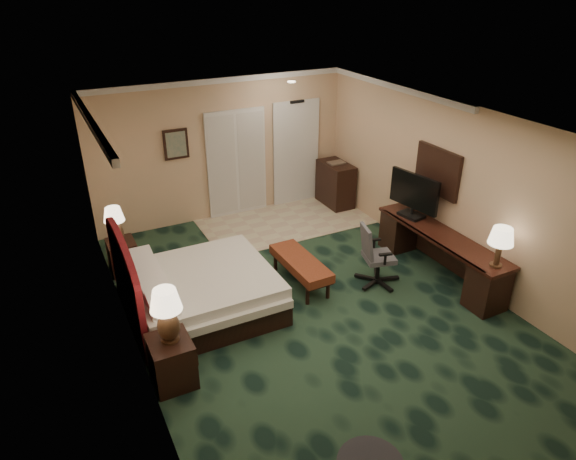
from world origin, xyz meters
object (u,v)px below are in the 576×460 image
nightstand_far (123,256)px  bed_bench (301,271)px  nightstand_near (172,361)px  lamp_far (115,225)px  desk_chair (379,255)px  desk (439,255)px  minibar (336,184)px  tv (414,196)px  bed (204,292)px  lamp_near (167,316)px

nightstand_far → bed_bench: nightstand_far is taller
nightstand_near → lamp_far: lamp_far is taller
nightstand_far → desk_chair: bearing=-31.9°
nightstand_near → lamp_far: 2.91m
nightstand_near → desk: desk is taller
lamp_far → minibar: 4.59m
nightstand_far → tv: 4.84m
bed → minibar: bearing=33.3°
nightstand_far → lamp_near: 2.92m
lamp_far → desk: size_ratio=0.24×
lamp_near → tv: tv is taller
nightstand_far → lamp_far: 0.57m
lamp_near → lamp_far: bearing=91.6°
bed_bench → desk: size_ratio=0.51×
desk_chair → nightstand_far: bearing=163.3°
lamp_near → lamp_far: 2.84m
nightstand_near → lamp_near: lamp_near is taller
nightstand_far → bed_bench: 2.90m
bed → tv: tv is taller
bed → lamp_far: size_ratio=3.19×
lamp_near → desk_chair: size_ratio=0.68×
nightstand_far → tv: tv is taller
nightstand_near → bed_bench: 2.66m
bed_bench → desk_chair: size_ratio=1.29×
lamp_near → desk: 4.49m
lamp_far → bed_bench: bearing=-34.1°
lamp_far → desk_chair: lamp_far is taller
minibar → lamp_far: bearing=-170.6°
bed → nightstand_far: bearing=116.6°
tv → lamp_far: bearing=149.7°
nightstand_near → minibar: (4.46, 3.60, 0.15)m
desk → desk_chair: desk_chair is taller
tv → desk_chair: 1.26m
lamp_near → lamp_far: size_ratio=1.14×
nightstand_far → tv: bearing=-20.5°
lamp_far → bed_bench: lamp_far is taller
nightstand_far → tv: (4.46, -1.67, 0.84)m
desk → desk_chair: (-0.99, 0.24, 0.13)m
desk → tv: 1.04m
bed_bench → desk_chair: desk_chair is taller
nightstand_near → minibar: size_ratio=0.66×
lamp_far → lamp_near: bearing=-88.4°
desk → bed: bearing=168.4°
bed → nightstand_near: bed is taller
nightstand_near → tv: (4.44, 1.19, 0.81)m
nightstand_near → lamp_far: size_ratio=0.99×
nightstand_far → lamp_far: (-0.04, 0.00, 0.57)m
bed → lamp_near: lamp_near is taller
desk → nightstand_near: bearing=-174.2°
bed → nightstand_far: bed is taller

